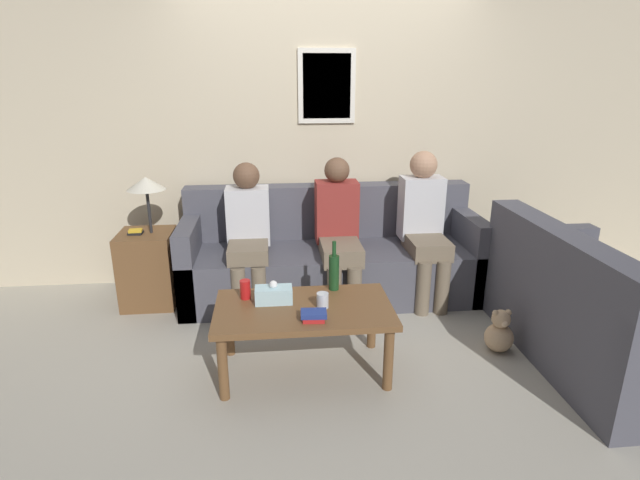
{
  "coord_description": "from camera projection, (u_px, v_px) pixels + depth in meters",
  "views": [
    {
      "loc": [
        -0.49,
        -3.43,
        1.81
      ],
      "look_at": [
        -0.16,
        -0.12,
        0.69
      ],
      "focal_mm": 28.0,
      "sensor_mm": 36.0,
      "label": 1
    }
  ],
  "objects": [
    {
      "name": "wine_bottle",
      "position": [
        334.0,
        271.0,
        3.26
      ],
      "size": [
        0.07,
        0.07,
        0.33
      ],
      "color": "#19421E",
      "rests_on": "coffee_table"
    },
    {
      "name": "soda_can",
      "position": [
        245.0,
        289.0,
        3.14
      ],
      "size": [
        0.07,
        0.07,
        0.12
      ],
      "color": "red",
      "rests_on": "coffee_table"
    },
    {
      "name": "ground_plane",
      "position": [
        339.0,
        319.0,
        3.86
      ],
      "size": [
        16.0,
        16.0,
        0.0
      ],
      "primitive_type": "plane",
      "color": "#ADA899"
    },
    {
      "name": "book_stack",
      "position": [
        314.0,
        315.0,
        2.88
      ],
      "size": [
        0.16,
        0.12,
        0.05
      ],
      "color": "red",
      "rests_on": "coffee_table"
    },
    {
      "name": "person_middle",
      "position": [
        339.0,
        228.0,
        3.96
      ],
      "size": [
        0.34,
        0.65,
        1.18
      ],
      "color": "#756651",
      "rests_on": "ground_plane"
    },
    {
      "name": "coffee_table",
      "position": [
        304.0,
        315.0,
        3.07
      ],
      "size": [
        1.09,
        0.61,
        0.45
      ],
      "color": "brown",
      "rests_on": "ground_plane"
    },
    {
      "name": "side_table_with_lamp",
      "position": [
        149.0,
        262.0,
        4.02
      ],
      "size": [
        0.42,
        0.42,
        1.05
      ],
      "color": "brown",
      "rests_on": "ground_plane"
    },
    {
      "name": "tissue_box",
      "position": [
        274.0,
        294.0,
        3.09
      ],
      "size": [
        0.23,
        0.12,
        0.15
      ],
      "color": "silver",
      "rests_on": "coffee_table"
    },
    {
      "name": "couch_main",
      "position": [
        331.0,
        258.0,
        4.22
      ],
      "size": [
        2.45,
        0.81,
        0.89
      ],
      "color": "#4C4C56",
      "rests_on": "ground_plane"
    },
    {
      "name": "person_right",
      "position": [
        424.0,
        221.0,
        4.05
      ],
      "size": [
        0.34,
        0.6,
        1.21
      ],
      "color": "#756651",
      "rests_on": "ground_plane"
    },
    {
      "name": "wall_back",
      "position": [
        326.0,
        134.0,
        4.32
      ],
      "size": [
        9.0,
        0.08,
        2.6
      ],
      "color": "beige",
      "rests_on": "ground_plane"
    },
    {
      "name": "couch_side",
      "position": [
        589.0,
        316.0,
        3.22
      ],
      "size": [
        0.81,
        1.61,
        0.89
      ],
      "rotation": [
        0.0,
        0.0,
        1.57
      ],
      "color": "#4C4C56",
      "rests_on": "ground_plane"
    },
    {
      "name": "person_left",
      "position": [
        248.0,
        231.0,
        3.92
      ],
      "size": [
        0.34,
        0.59,
        1.15
      ],
      "color": "#756651",
      "rests_on": "ground_plane"
    },
    {
      "name": "drinking_glass",
      "position": [
        323.0,
        300.0,
        3.03
      ],
      "size": [
        0.07,
        0.07,
        0.09
      ],
      "color": "silver",
      "rests_on": "coffee_table"
    },
    {
      "name": "teddy_bear",
      "position": [
        499.0,
        333.0,
        3.38
      ],
      "size": [
        0.19,
        0.19,
        0.31
      ],
      "color": "tan",
      "rests_on": "ground_plane"
    }
  ]
}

